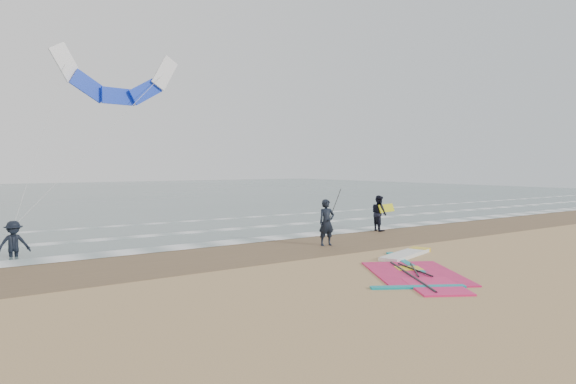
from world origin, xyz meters
TOP-DOWN VIEW (x-y plane):
  - ground at (0.00, 0.00)m, footprint 120.00×120.00m
  - sea_water at (0.00, 48.00)m, footprint 120.00×80.00m
  - wet_sand_band at (0.00, 6.00)m, footprint 120.00×5.00m
  - foam_waterline at (0.00, 10.44)m, footprint 120.00×9.15m
  - windsurf_rig at (0.13, 0.35)m, footprint 5.85×5.54m
  - person_standing at (0.79, 5.40)m, footprint 0.74×0.55m
  - person_walking at (5.70, 7.46)m, footprint 0.81×0.96m
  - person_wading at (-9.69, 9.48)m, footprint 1.07×0.64m
  - held_pole at (1.09, 5.40)m, footprint 0.17×0.86m
  - carried_kiteboard at (6.10, 7.36)m, footprint 1.30×0.51m
  - surf_kite at (-4.83, 13.61)m, footprint 7.82×4.35m

SIDE VIEW (x-z plane):
  - ground at x=0.00m, z-range 0.00..0.00m
  - wet_sand_band at x=0.00m, z-range 0.00..0.01m
  - sea_water at x=0.00m, z-range 0.00..0.02m
  - foam_waterline at x=0.00m, z-range 0.02..0.04m
  - windsurf_rig at x=0.13m, z-range -0.03..0.11m
  - person_wading at x=-9.69m, z-range 0.00..1.62m
  - person_walking at x=5.70m, z-range 0.00..1.73m
  - person_standing at x=0.79m, z-range 0.00..1.83m
  - carried_kiteboard at x=6.10m, z-range 0.90..1.29m
  - held_pole at x=1.09m, z-range 0.43..2.25m
  - surf_kite at x=-4.83m, z-range 3.24..10.66m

